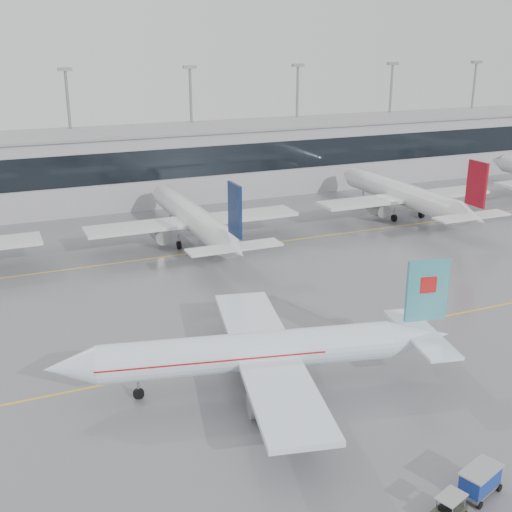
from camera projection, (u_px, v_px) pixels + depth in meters
name	position (u px, v px, depth m)	size (l,w,h in m)	color
ground	(307.00, 344.00, 60.11)	(320.00, 320.00, 0.00)	slate
taxi_line_main	(307.00, 344.00, 60.11)	(120.00, 0.25, 0.01)	yellow
taxi_line_north	(203.00, 252.00, 86.20)	(120.00, 0.25, 0.01)	yellow
terminal	(143.00, 166.00, 112.11)	(180.00, 15.00, 12.00)	#A4A4A8
terminal_glass	(154.00, 165.00, 105.06)	(180.00, 0.20, 5.00)	black
terminal_roof	(141.00, 131.00, 110.12)	(182.00, 16.00, 0.40)	gray
light_masts	(133.00, 120.00, 114.97)	(156.40, 1.00, 22.60)	gray
air_canada_jet	(264.00, 352.00, 51.81)	(33.16, 26.12, 10.14)	white
parked_jet_c	(194.00, 218.00, 88.22)	(29.64, 36.96, 11.72)	silver
parked_jet_d	(405.00, 195.00, 101.33)	(29.64, 36.96, 11.72)	silver
baggage_cart	(480.00, 479.00, 40.01)	(3.35, 2.53, 1.85)	gray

